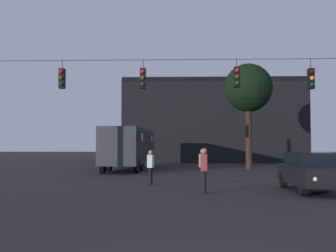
# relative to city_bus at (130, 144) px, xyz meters

# --- Properties ---
(ground_plane) EXTENTS (168.00, 168.00, 0.00)m
(ground_plane) POSITION_rel_city_bus_xyz_m (4.13, -0.43, -1.87)
(ground_plane) COLOR black
(ground_plane) RESTS_ON ground
(overhead_signal_span) EXTENTS (18.82, 0.44, 6.35)m
(overhead_signal_span) POSITION_rel_city_bus_xyz_m (4.14, -11.44, 1.85)
(overhead_signal_span) COLOR black
(overhead_signal_span) RESTS_ON ground
(city_bus) EXTENTS (2.89, 11.08, 3.00)m
(city_bus) POSITION_rel_city_bus_xyz_m (0.00, 0.00, 0.00)
(city_bus) COLOR #2D2D33
(city_bus) RESTS_ON ground
(car_near_right) EXTENTS (1.82, 4.35, 1.52)m
(car_near_right) POSITION_rel_city_bus_xyz_m (8.98, -14.33, -1.07)
(car_near_right) COLOR black
(car_near_right) RESTS_ON ground
(pedestrian_crossing_left) EXTENTS (0.36, 0.42, 1.63)m
(pedestrian_crossing_left) POSITION_rel_city_bus_xyz_m (4.83, -11.75, -0.95)
(pedestrian_crossing_left) COLOR black
(pedestrian_crossing_left) RESTS_ON ground
(pedestrian_crossing_center) EXTENTS (0.28, 0.39, 1.70)m
(pedestrian_crossing_center) POSITION_rel_city_bus_xyz_m (4.72, -15.04, -0.90)
(pedestrian_crossing_center) COLOR black
(pedestrian_crossing_center) RESTS_ON ground
(pedestrian_crossing_right) EXTENTS (0.30, 0.40, 1.58)m
(pedestrian_crossing_right) POSITION_rel_city_bus_xyz_m (2.45, -11.82, -0.98)
(pedestrian_crossing_right) COLOR black
(pedestrian_crossing_right) RESTS_ON ground
(corner_building) EXTENTS (19.16, 13.54, 8.81)m
(corner_building) POSITION_rel_city_bus_xyz_m (7.27, 17.75, 2.54)
(corner_building) COLOR black
(corner_building) RESTS_ON ground
(tree_left_silhouette) EXTENTS (3.69, 3.69, 8.04)m
(tree_left_silhouette) POSITION_rel_city_bus_xyz_m (8.96, 0.69, 4.24)
(tree_left_silhouette) COLOR #2D2116
(tree_left_silhouette) RESTS_ON ground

